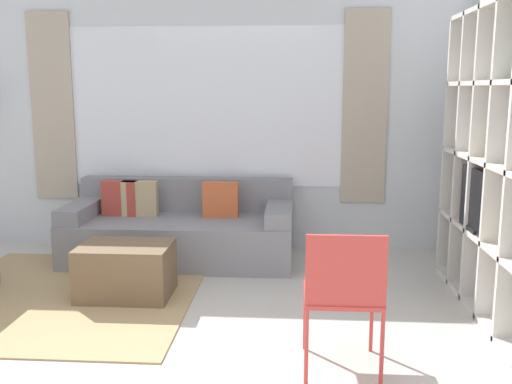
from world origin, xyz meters
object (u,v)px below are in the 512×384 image
shelving_unit (507,163)px  folding_chair (344,289)px  couch_main (181,231)px  ottoman (126,271)px

shelving_unit → folding_chair: bearing=-139.2°
folding_chair → couch_main: bearing=-57.8°
ottoman → folding_chair: (1.61, -1.14, 0.30)m
couch_main → ottoman: 1.08m
shelving_unit → folding_chair: (-1.24, -1.07, -0.59)m
couch_main → folding_chair: size_ratio=2.47×
couch_main → ottoman: size_ratio=3.00×
couch_main → shelving_unit: bearing=-23.2°
shelving_unit → couch_main: (-2.62, 1.12, -0.82)m
folding_chair → shelving_unit: bearing=-139.2°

